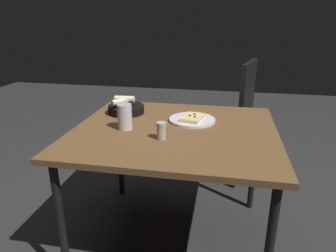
{
  "coord_description": "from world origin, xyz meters",
  "views": [
    {
      "loc": [
        1.52,
        0.25,
        1.3
      ],
      "look_at": [
        0.08,
        -0.02,
        0.77
      ],
      "focal_mm": 32.51,
      "sensor_mm": 36.0,
      "label": 1
    }
  ],
  "objects_px": {
    "dining_table": "(175,139)",
    "pepper_shaker": "(161,132)",
    "bread_basket": "(126,108)",
    "beer_glass": "(125,118)",
    "chair_near": "(232,114)",
    "pizza_plate": "(192,119)"
  },
  "relations": [
    {
      "from": "pizza_plate",
      "to": "pepper_shaker",
      "type": "distance_m",
      "value": 0.32
    },
    {
      "from": "dining_table",
      "to": "pepper_shaker",
      "type": "distance_m",
      "value": 0.19
    },
    {
      "from": "pizza_plate",
      "to": "bread_basket",
      "type": "xyz_separation_m",
      "value": [
        -0.07,
        -0.43,
        0.03
      ]
    },
    {
      "from": "pepper_shaker",
      "to": "chair_near",
      "type": "xyz_separation_m",
      "value": [
        -1.04,
        0.36,
        -0.21
      ]
    },
    {
      "from": "bread_basket",
      "to": "beer_glass",
      "type": "distance_m",
      "value": 0.28
    },
    {
      "from": "bread_basket",
      "to": "dining_table",
      "type": "bearing_deg",
      "value": 58.37
    },
    {
      "from": "bread_basket",
      "to": "beer_glass",
      "type": "bearing_deg",
      "value": 17.81
    },
    {
      "from": "beer_glass",
      "to": "bread_basket",
      "type": "bearing_deg",
      "value": -162.19
    },
    {
      "from": "pepper_shaker",
      "to": "chair_near",
      "type": "bearing_deg",
      "value": 160.8
    },
    {
      "from": "dining_table",
      "to": "pepper_shaker",
      "type": "height_order",
      "value": "pepper_shaker"
    },
    {
      "from": "pizza_plate",
      "to": "beer_glass",
      "type": "distance_m",
      "value": 0.4
    },
    {
      "from": "beer_glass",
      "to": "pepper_shaker",
      "type": "relative_size",
      "value": 1.58
    },
    {
      "from": "bread_basket",
      "to": "pepper_shaker",
      "type": "relative_size",
      "value": 2.56
    },
    {
      "from": "beer_glass",
      "to": "pepper_shaker",
      "type": "distance_m",
      "value": 0.24
    },
    {
      "from": "chair_near",
      "to": "pepper_shaker",
      "type": "bearing_deg",
      "value": -19.2
    },
    {
      "from": "dining_table",
      "to": "chair_near",
      "type": "bearing_deg",
      "value": 159.95
    },
    {
      "from": "dining_table",
      "to": "chair_near",
      "type": "height_order",
      "value": "chair_near"
    },
    {
      "from": "dining_table",
      "to": "chair_near",
      "type": "distance_m",
      "value": 0.94
    },
    {
      "from": "dining_table",
      "to": "bread_basket",
      "type": "height_order",
      "value": "bread_basket"
    },
    {
      "from": "pizza_plate",
      "to": "bread_basket",
      "type": "height_order",
      "value": "bread_basket"
    },
    {
      "from": "dining_table",
      "to": "pepper_shaker",
      "type": "xyz_separation_m",
      "value": [
        0.16,
        -0.04,
        0.1
      ]
    },
    {
      "from": "dining_table",
      "to": "pizza_plate",
      "type": "height_order",
      "value": "pizza_plate"
    }
  ]
}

